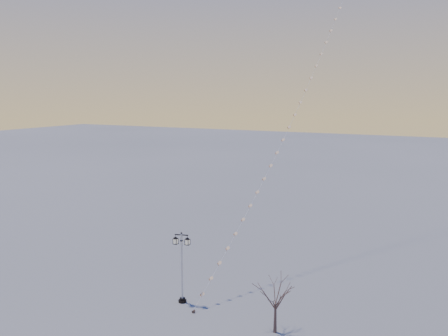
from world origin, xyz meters
The scene contains 4 objects.
ground centered at (0.00, 0.00, 0.00)m, with size 300.00×300.00×0.00m, color slate.
street_lamp centered at (-0.10, 1.92, 2.85)m, with size 1.28×0.67×5.15m.
bare_tree centered at (7.29, 0.89, 2.38)m, with size 2.06×2.06×3.42m.
kite_train centered at (4.29, 18.07, 19.13)m, with size 6.29×35.04×38.50m.
Camera 1 is at (16.72, -24.70, 14.63)m, focal length 37.52 mm.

